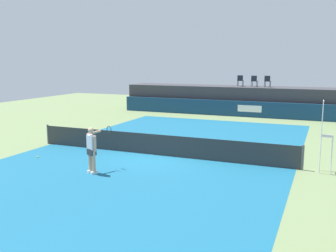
{
  "coord_description": "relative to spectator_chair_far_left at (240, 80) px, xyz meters",
  "views": [
    {
      "loc": [
        6.92,
        -15.29,
        4.21
      ],
      "look_at": [
        -0.34,
        2.0,
        1.0
      ],
      "focal_mm": 40.61,
      "sensor_mm": 36.0,
      "label": 1
    }
  ],
  "objects": [
    {
      "name": "net_post_far",
      "position": [
        5.8,
        -15.3,
        -2.19
      ],
      "size": [
        0.1,
        0.1,
        1.0
      ],
      "primitive_type": "cylinder",
      "color": "#4C4C51",
      "rests_on": "ground"
    },
    {
      "name": "tennis_ball",
      "position": [
        -5.08,
        -17.81,
        -2.66
      ],
      "size": [
        0.07,
        0.07,
        0.07
      ],
      "primitive_type": "sphere",
      "color": "#D8EA33",
      "rests_on": "court_inner"
    },
    {
      "name": "spectator_chair_center",
      "position": [
        2.16,
        -0.07,
        0.0
      ],
      "size": [
        0.45,
        0.45,
        0.89
      ],
      "color": "#1E232D",
      "rests_on": "spectator_platform"
    },
    {
      "name": "ground_plane",
      "position": [
        -0.4,
        -12.3,
        -2.69
      ],
      "size": [
        48.0,
        48.0,
        0.0
      ],
      "primitive_type": "plane",
      "color": "#6B7F51"
    },
    {
      "name": "sponsor_wall",
      "position": [
        -0.39,
        -1.8,
        -2.09
      ],
      "size": [
        18.0,
        0.22,
        1.2
      ],
      "color": "navy",
      "rests_on": "ground"
    },
    {
      "name": "umpire_chair",
      "position": [
        6.51,
        -15.31,
        -1.11
      ],
      "size": [
        0.45,
        0.45,
        2.76
      ],
      "color": "white",
      "rests_on": "ground"
    },
    {
      "name": "net_post_near",
      "position": [
        -6.6,
        -15.3,
        -2.19
      ],
      "size": [
        0.1,
        0.1,
        1.0
      ],
      "primitive_type": "cylinder",
      "color": "#4C4C51",
      "rests_on": "ground"
    },
    {
      "name": "spectator_chair_left",
      "position": [
        1.17,
        -0.26,
        0.0
      ],
      "size": [
        0.47,
        0.47,
        0.89
      ],
      "color": "#1E232D",
      "rests_on": "spectator_platform"
    },
    {
      "name": "spectator_chair_far_left",
      "position": [
        0.0,
        0.0,
        0.0
      ],
      "size": [
        0.46,
        0.46,
        0.89
      ],
      "color": "#1E232D",
      "rests_on": "spectator_platform"
    },
    {
      "name": "court_inner",
      "position": [
        -0.4,
        -15.3,
        -2.69
      ],
      "size": [
        12.0,
        22.0,
        0.0
      ],
      "primitive_type": "cube",
      "color": "#16597A",
      "rests_on": "ground"
    },
    {
      "name": "spectator_platform",
      "position": [
        -0.4,
        -0.0,
        -1.59
      ],
      "size": [
        18.0,
        2.8,
        2.2
      ],
      "primitive_type": "cube",
      "color": "#38383D",
      "rests_on": "ground"
    },
    {
      "name": "tennis_net",
      "position": [
        -0.4,
        -15.3,
        -2.22
      ],
      "size": [
        12.4,
        0.02,
        0.95
      ],
      "primitive_type": "cube",
      "color": "#2D2D2D",
      "rests_on": "ground"
    },
    {
      "name": "tennis_player",
      "position": [
        -1.52,
        -18.83,
        -1.73
      ],
      "size": [
        0.59,
        1.26,
        1.77
      ],
      "color": "white",
      "rests_on": "court_inner"
    }
  ]
}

